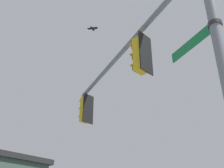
% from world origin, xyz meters
% --- Properties ---
extents(mast_arm, '(2.90, 7.05, 0.15)m').
position_xyz_m(mast_arm, '(1.38, 3.50, 6.68)').
color(mast_arm, slate).
extents(traffic_light_nearest_pole, '(0.54, 0.49, 1.31)m').
position_xyz_m(traffic_light_nearest_pole, '(0.97, 2.47, 5.91)').
color(traffic_light_nearest_pole, black).
extents(traffic_light_mid_inner, '(0.54, 0.49, 1.31)m').
position_xyz_m(traffic_light_mid_inner, '(2.62, 6.65, 5.91)').
color(traffic_light_mid_inner, black).
extents(street_name_sign, '(0.62, 1.35, 0.22)m').
position_xyz_m(street_name_sign, '(0.16, 0.40, 5.03)').
color(street_name_sign, '#147238').
extents(bird_flying, '(0.31, 0.46, 0.14)m').
position_xyz_m(bird_flying, '(1.57, 5.19, 8.67)').
color(bird_flying, black).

